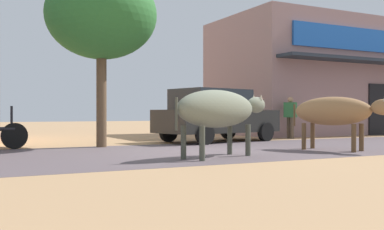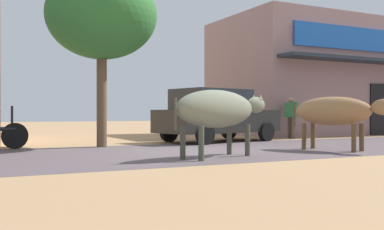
% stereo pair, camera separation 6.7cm
% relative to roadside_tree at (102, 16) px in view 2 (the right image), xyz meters
% --- Properties ---
extents(ground, '(80.00, 80.00, 0.00)m').
position_rel_roadside_tree_xyz_m(ground, '(1.63, -2.37, -3.48)').
color(ground, tan).
extents(asphalt_road, '(72.00, 5.28, 0.00)m').
position_rel_roadside_tree_xyz_m(asphalt_road, '(1.63, -2.37, -3.48)').
color(asphalt_road, '#5B4D51').
rests_on(asphalt_road, ground).
extents(storefront_right_club, '(8.96, 6.11, 4.93)m').
position_rel_roadside_tree_xyz_m(storefront_right_club, '(11.11, 4.00, -1.01)').
color(storefront_right_club, gray).
rests_on(storefront_right_club, ground).
extents(roadside_tree, '(2.93, 2.93, 4.68)m').
position_rel_roadside_tree_xyz_m(roadside_tree, '(0.00, 0.00, 0.00)').
color(roadside_tree, brown).
rests_on(roadside_tree, ground).
extents(parked_hatchback_car, '(4.29, 2.57, 1.64)m').
position_rel_roadside_tree_xyz_m(parked_hatchback_car, '(3.83, 0.61, -2.64)').
color(parked_hatchback_car, black).
rests_on(parked_hatchback_car, ground).
extents(cow_near_brown, '(2.74, 1.40, 1.37)m').
position_rel_roadside_tree_xyz_m(cow_near_brown, '(1.36, -3.83, -2.51)').
color(cow_near_brown, slate).
rests_on(cow_near_brown, ground).
extents(cow_far_dark, '(1.38, 2.44, 1.30)m').
position_rel_roadside_tree_xyz_m(cow_far_dark, '(4.70, -3.64, -2.55)').
color(cow_far_dark, olive).
rests_on(cow_far_dark, ground).
extents(pedestrian_by_shop, '(0.40, 0.61, 1.48)m').
position_rel_roadside_tree_xyz_m(pedestrian_by_shop, '(7.10, 0.98, -2.62)').
color(pedestrian_by_shop, brown).
rests_on(pedestrian_by_shop, ground).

